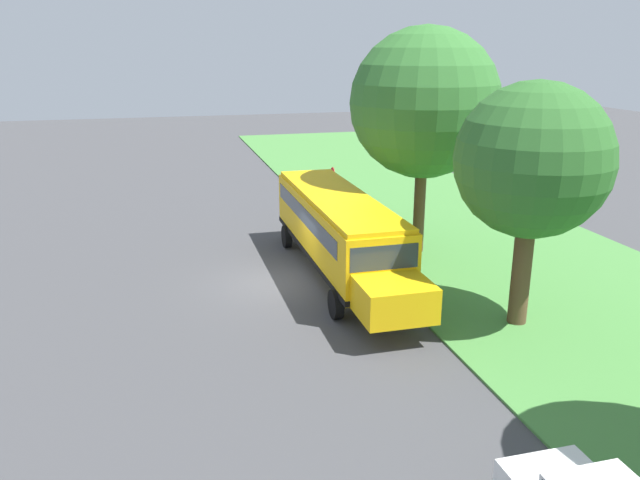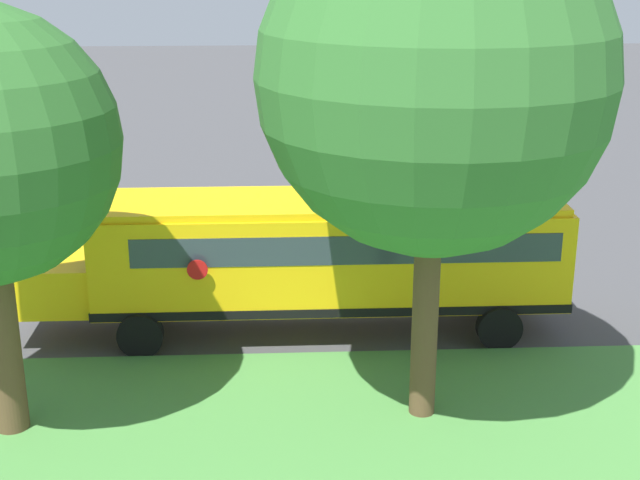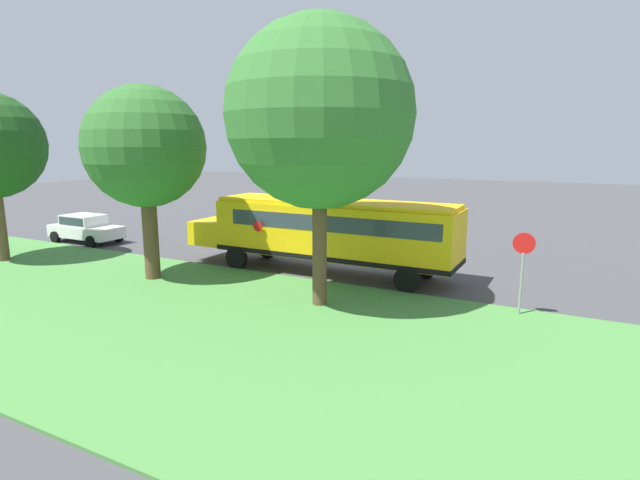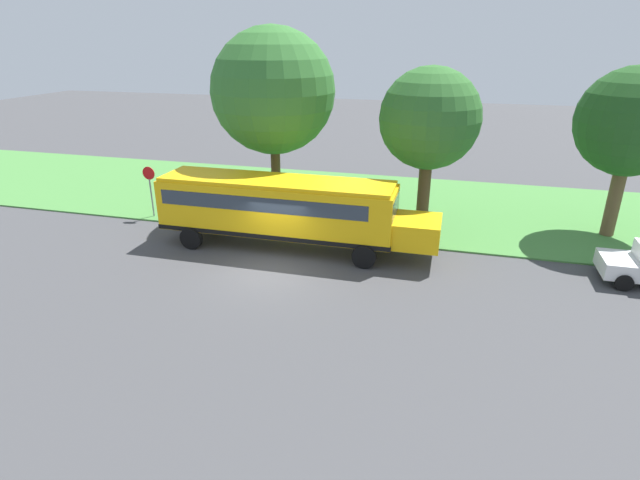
{
  "view_description": "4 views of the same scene",
  "coord_description": "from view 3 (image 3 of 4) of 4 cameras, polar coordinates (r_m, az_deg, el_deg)",
  "views": [
    {
      "loc": [
        4.03,
        21.93,
        8.68
      ],
      "look_at": [
        -1.51,
        0.96,
        1.87
      ],
      "focal_mm": 35.0,
      "sensor_mm": 36.0,
      "label": 1
    },
    {
      "loc": [
        -21.67,
        0.7,
        8.52
      ],
      "look_at": [
        -1.14,
        -0.33,
        1.72
      ],
      "focal_mm": 50.0,
      "sensor_mm": 36.0,
      "label": 2
    },
    {
      "loc": [
        -21.19,
        -9.67,
        5.45
      ],
      "look_at": [
        -2.06,
        0.45,
        1.31
      ],
      "focal_mm": 28.0,
      "sensor_mm": 36.0,
      "label": 3
    },
    {
      "loc": [
        17.24,
        6.8,
        8.92
      ],
      "look_at": [
        -0.89,
        1.95,
        1.23
      ],
      "focal_mm": 28.0,
      "sensor_mm": 36.0,
      "label": 4
    }
  ],
  "objects": [
    {
      "name": "ground_plane",
      "position": [
        23.92,
        3.25,
        -2.35
      ],
      "size": [
        120.0,
        120.0,
        0.0
      ],
      "primitive_type": "plane",
      "color": "#424244"
    },
    {
      "name": "car_white_nearest",
      "position": [
        31.18,
        -25.24,
        1.37
      ],
      "size": [
        2.02,
        4.4,
        1.56
      ],
      "color": "silver",
      "rests_on": "ground"
    },
    {
      "name": "school_bus",
      "position": [
        21.17,
        0.89,
        1.25
      ],
      "size": [
        2.84,
        12.42,
        3.16
      ],
      "color": "yellow",
      "rests_on": "ground"
    },
    {
      "name": "grass_verge",
      "position": [
        15.75,
        -12.34,
        -9.52
      ],
      "size": [
        12.0,
        80.0,
        0.08
      ],
      "primitive_type": "cube",
      "color": "#47843D",
      "rests_on": "ground"
    },
    {
      "name": "stop_sign",
      "position": [
        17.06,
        22.14,
        -2.55
      ],
      "size": [
        0.08,
        0.68,
        2.74
      ],
      "color": "gray",
      "rests_on": "ground"
    },
    {
      "name": "oak_tree_beside_bus",
      "position": [
        16.26,
        0.43,
        14.26
      ],
      "size": [
        6.12,
        6.12,
        9.48
      ],
      "color": "brown",
      "rests_on": "ground"
    },
    {
      "name": "oak_tree_roadside_mid",
      "position": [
        21.08,
        -19.27,
        10.11
      ],
      "size": [
        4.74,
        4.74,
        7.74
      ],
      "color": "brown",
      "rests_on": "ground"
    }
  ]
}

